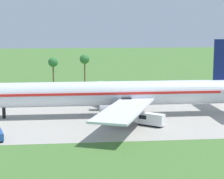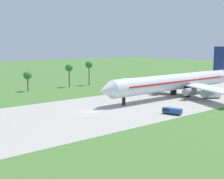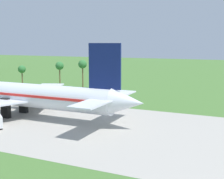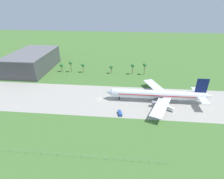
{
  "view_description": "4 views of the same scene",
  "coord_description": "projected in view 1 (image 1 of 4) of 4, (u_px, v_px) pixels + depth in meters",
  "views": [
    {
      "loc": [
        31.21,
        -99.09,
        23.05
      ],
      "look_at": [
        41.5,
        1.08,
        6.8
      ],
      "focal_mm": 65.0,
      "sensor_mm": 36.0,
      "label": 1
    },
    {
      "loc": [
        -54.13,
        -75.09,
        20.15
      ],
      "look_at": [
        9.48,
        1.08,
        5.8
      ],
      "focal_mm": 50.0,
      "sensor_mm": 36.0,
      "label": 2
    },
    {
      "loc": [
        103.08,
        -62.16,
        19.54
      ],
      "look_at": [
        73.51,
        1.08,
        8.87
      ],
      "focal_mm": 50.0,
      "sensor_mm": 36.0,
      "label": 3
    },
    {
      "loc": [
        20.04,
        -112.09,
        67.68
      ],
      "look_at": [
        8.85,
        5.0,
        6.0
      ],
      "focal_mm": 28.0,
      "sensor_mm": 36.0,
      "label": 4
    }
  ],
  "objects": [
    {
      "name": "jet_airliner",
      "position": [
        119.0,
        94.0,
        102.33
      ],
      "size": [
        76.61,
        57.49,
        19.31
      ],
      "color": "silver",
      "rests_on": "ground_plane"
    },
    {
      "name": "baggage_tug",
      "position": [
        150.0,
        119.0,
        92.69
      ],
      "size": [
        6.29,
        5.49,
        2.98
      ],
      "color": "black",
      "rests_on": "ground_plane"
    }
  ]
}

